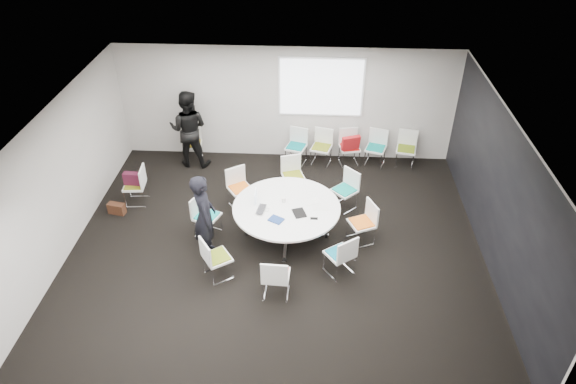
# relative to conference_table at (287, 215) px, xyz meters

# --- Properties ---
(room_shell) EXTENTS (8.08, 7.08, 2.88)m
(room_shell) POSITION_rel_conference_table_xyz_m (-0.08, -0.29, 0.87)
(room_shell) COLOR black
(room_shell) RESTS_ON ground
(conference_table) EXTENTS (2.10, 2.10, 0.73)m
(conference_table) POSITION_rel_conference_table_xyz_m (0.00, 0.00, 0.00)
(conference_table) COLOR silver
(conference_table) RESTS_ON ground
(projection_screen) EXTENTS (1.90, 0.03, 1.35)m
(projection_screen) POSITION_rel_conference_table_xyz_m (0.62, 3.17, 1.32)
(projection_screen) COLOR white
(projection_screen) RESTS_ON room_shell
(chair_ring_a) EXTENTS (0.60, 0.60, 0.88)m
(chair_ring_a) POSITION_rel_conference_table_xyz_m (1.48, -0.08, -0.25)
(chair_ring_a) COLOR silver
(chair_ring_a) RESTS_ON ground
(chair_ring_b) EXTENTS (0.64, 0.64, 0.88)m
(chair_ring_b) POSITION_rel_conference_table_xyz_m (1.19, 1.03, -0.25)
(chair_ring_b) COLOR silver
(chair_ring_b) RESTS_ON ground
(chair_ring_c) EXTENTS (0.58, 0.57, 0.88)m
(chair_ring_c) POSITION_rel_conference_table_xyz_m (0.06, 1.52, -0.25)
(chair_ring_c) COLOR silver
(chair_ring_c) RESTS_ON ground
(chair_ring_d) EXTENTS (0.63, 0.63, 0.88)m
(chair_ring_d) POSITION_rel_conference_table_xyz_m (-1.06, 0.98, -0.25)
(chair_ring_d) COLOR silver
(chair_ring_d) RESTS_ON ground
(chair_ring_e) EXTENTS (0.59, 0.59, 0.88)m
(chair_ring_e) POSITION_rel_conference_table_xyz_m (-1.59, -0.03, -0.25)
(chair_ring_e) COLOR silver
(chair_ring_e) RESTS_ON ground
(chair_ring_f) EXTENTS (0.63, 0.63, 0.88)m
(chair_ring_f) POSITION_rel_conference_table_xyz_m (-1.19, -1.23, -0.25)
(chair_ring_f) COLOR silver
(chair_ring_f) RESTS_ON ground
(chair_ring_g) EXTENTS (0.48, 0.47, 0.88)m
(chair_ring_g) POSITION_rel_conference_table_xyz_m (-0.09, -1.63, -0.25)
(chair_ring_g) COLOR silver
(chair_ring_g) RESTS_ON ground
(chair_ring_h) EXTENTS (0.64, 0.63, 0.88)m
(chair_ring_h) POSITION_rel_conference_table_xyz_m (1.03, -1.01, -0.25)
(chair_ring_h) COLOR silver
(chair_ring_h) RESTS_ON ground
(chair_back_a) EXTENTS (0.57, 0.56, 0.88)m
(chair_back_a) POSITION_rel_conference_table_xyz_m (0.07, 2.84, -0.25)
(chair_back_a) COLOR silver
(chair_back_a) RESTS_ON ground
(chair_back_b) EXTENTS (0.56, 0.56, 0.88)m
(chair_back_b) POSITION_rel_conference_table_xyz_m (0.68, 2.83, -0.25)
(chair_back_b) COLOR silver
(chair_back_b) RESTS_ON ground
(chair_back_c) EXTENTS (0.54, 0.53, 0.88)m
(chair_back_c) POSITION_rel_conference_table_xyz_m (1.36, 2.87, -0.25)
(chair_back_c) COLOR silver
(chair_back_c) RESTS_ON ground
(chair_back_d) EXTENTS (0.58, 0.57, 0.88)m
(chair_back_d) POSITION_rel_conference_table_xyz_m (2.00, 2.87, -0.25)
(chair_back_d) COLOR silver
(chair_back_d) RESTS_ON ground
(chair_back_e) EXTENTS (0.54, 0.53, 0.88)m
(chair_back_e) POSITION_rel_conference_table_xyz_m (2.72, 2.86, -0.25)
(chair_back_e) COLOR silver
(chair_back_e) RESTS_ON ground
(chair_spare_left) EXTENTS (0.49, 0.50, 0.88)m
(chair_spare_left) POSITION_rel_conference_table_xyz_m (-3.34, 0.97, -0.25)
(chair_spare_left) COLOR silver
(chair_spare_left) RESTS_ON ground
(chair_person_back) EXTENTS (0.52, 0.51, 0.88)m
(chair_person_back) POSITION_rel_conference_table_xyz_m (-2.48, 2.83, -0.25)
(chair_person_back) COLOR silver
(chair_person_back) RESTS_ON ground
(person_main) EXTENTS (0.60, 0.74, 1.77)m
(person_main) POSITION_rel_conference_table_xyz_m (-1.48, -0.61, 0.36)
(person_main) COLOR black
(person_main) RESTS_ON ground
(person_back) EXTENTS (0.97, 0.78, 1.90)m
(person_back) POSITION_rel_conference_table_xyz_m (-2.48, 2.66, 0.43)
(person_back) COLOR black
(person_back) RESTS_ON ground
(laptop) EXTENTS (0.28, 0.38, 0.03)m
(laptop) POSITION_rel_conference_table_xyz_m (-0.43, -0.15, 0.22)
(laptop) COLOR #333338
(laptop) RESTS_ON conference_table
(laptop_lid) EXTENTS (0.02, 0.30, 0.22)m
(laptop_lid) POSITION_rel_conference_table_xyz_m (-0.61, 0.12, 0.33)
(laptop_lid) COLOR silver
(laptop_lid) RESTS_ON conference_table
(notebook_black) EXTENTS (0.31, 0.36, 0.02)m
(notebook_black) POSITION_rel_conference_table_xyz_m (0.26, -0.21, 0.21)
(notebook_black) COLOR black
(notebook_black) RESTS_ON conference_table
(tablet_folio) EXTENTS (0.32, 0.30, 0.03)m
(tablet_folio) POSITION_rel_conference_table_xyz_m (-0.17, -0.44, 0.22)
(tablet_folio) COLOR navy
(tablet_folio) RESTS_ON conference_table
(papers_right) EXTENTS (0.35, 0.30, 0.00)m
(papers_right) POSITION_rel_conference_table_xyz_m (0.50, 0.20, 0.21)
(papers_right) COLOR white
(papers_right) RESTS_ON conference_table
(papers_front) EXTENTS (0.31, 0.23, 0.00)m
(papers_front) POSITION_rel_conference_table_xyz_m (0.66, 0.01, 0.21)
(papers_front) COLOR silver
(papers_front) RESTS_ON conference_table
(cup) EXTENTS (0.08, 0.08, 0.09)m
(cup) POSITION_rel_conference_table_xyz_m (-0.06, 0.16, 0.25)
(cup) COLOR white
(cup) RESTS_ON conference_table
(phone) EXTENTS (0.14, 0.07, 0.01)m
(phone) POSITION_rel_conference_table_xyz_m (0.54, -0.35, 0.21)
(phone) COLOR black
(phone) RESTS_ON conference_table
(maroon_bag) EXTENTS (0.41, 0.16, 0.28)m
(maroon_bag) POSITION_rel_conference_table_xyz_m (-3.35, 0.97, 0.09)
(maroon_bag) COLOR #411123
(maroon_bag) RESTS_ON chair_spare_left
(brown_bag) EXTENTS (0.38, 0.23, 0.24)m
(brown_bag) POSITION_rel_conference_table_xyz_m (-3.67, 0.55, -0.41)
(brown_bag) COLOR #391F12
(brown_bag) RESTS_ON ground
(red_jacket) EXTENTS (0.47, 0.30, 0.36)m
(red_jacket) POSITION_rel_conference_table_xyz_m (1.37, 2.65, 0.17)
(red_jacket) COLOR #AC1519
(red_jacket) RESTS_ON chair_back_c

